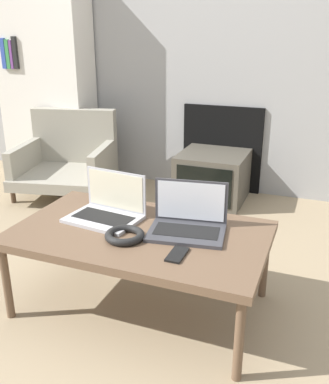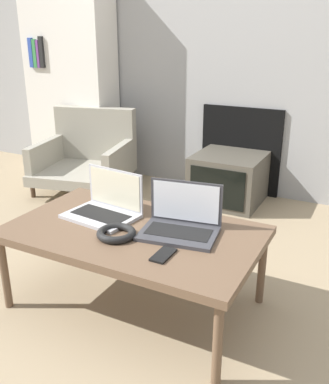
{
  "view_description": "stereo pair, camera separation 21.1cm",
  "coord_description": "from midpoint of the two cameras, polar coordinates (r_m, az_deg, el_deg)",
  "views": [
    {
      "loc": [
        0.72,
        -1.36,
        1.2
      ],
      "look_at": [
        0.0,
        0.48,
        0.46
      ],
      "focal_mm": 40.0,
      "sensor_mm": 36.0,
      "label": 1
    },
    {
      "loc": [
        0.91,
        -1.28,
        1.2
      ],
      "look_at": [
        0.0,
        0.48,
        0.46
      ],
      "focal_mm": 40.0,
      "sensor_mm": 36.0,
      "label": 2
    }
  ],
  "objects": [
    {
      "name": "armchair",
      "position": [
        3.48,
        -8.47,
        4.89
      ],
      "size": [
        0.8,
        0.78,
        0.63
      ],
      "rotation": [
        0.0,
        0.0,
        0.22
      ],
      "color": "gray",
      "rests_on": "ground_plane"
    },
    {
      "name": "wall_back",
      "position": [
        3.34,
        14.29,
        21.38
      ],
      "size": [
        7.0,
        0.08,
        2.6
      ],
      "color": "#999999",
      "rests_on": "ground_plane"
    },
    {
      "name": "bookshelf",
      "position": [
        3.87,
        -10.8,
        14.78
      ],
      "size": [
        0.78,
        0.32,
        1.68
      ],
      "color": "silver",
      "rests_on": "ground_plane"
    },
    {
      "name": "table",
      "position": [
        1.9,
        -0.99,
        -5.92
      ],
      "size": [
        1.11,
        0.66,
        0.39
      ],
      "color": "brown",
      "rests_on": "ground_plane"
    },
    {
      "name": "headphones",
      "position": [
        1.82,
        -3.16,
        -5.58
      ],
      "size": [
        0.17,
        0.17,
        0.03
      ],
      "color": "black",
      "rests_on": "table"
    },
    {
      "name": "ground_plane",
      "position": [
        1.96,
        -3.53,
        -17.38
      ],
      "size": [
        14.0,
        14.0,
        0.0
      ],
      "primitive_type": "plane",
      "color": "#998466"
    },
    {
      "name": "tv",
      "position": [
        3.24,
        10.37,
        1.75
      ],
      "size": [
        0.49,
        0.49,
        0.36
      ],
      "color": "#4C473D",
      "rests_on": "ground_plane"
    },
    {
      "name": "phone",
      "position": [
        1.68,
        3.48,
        -8.45
      ],
      "size": [
        0.06,
        0.13,
        0.01
      ],
      "color": "black",
      "rests_on": "table"
    },
    {
      "name": "laptop_left",
      "position": [
        2.02,
        -4.9,
        -1.98
      ],
      "size": [
        0.35,
        0.27,
        0.21
      ],
      "rotation": [
        0.0,
        0.0,
        -0.12
      ],
      "color": "#B2B2B7",
      "rests_on": "table"
    },
    {
      "name": "laptop_right",
      "position": [
        1.86,
        5.49,
        -4.11
      ],
      "size": [
        0.36,
        0.28,
        0.21
      ],
      "rotation": [
        0.0,
        0.0,
        0.16
      ],
      "color": "#38383D",
      "rests_on": "table"
    }
  ]
}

